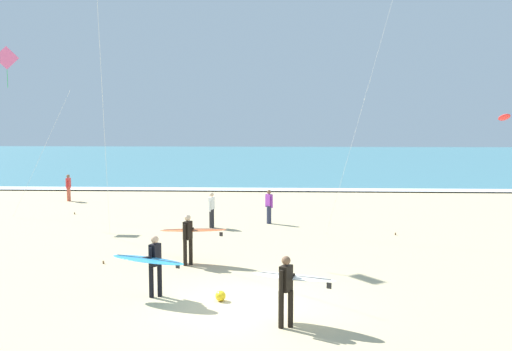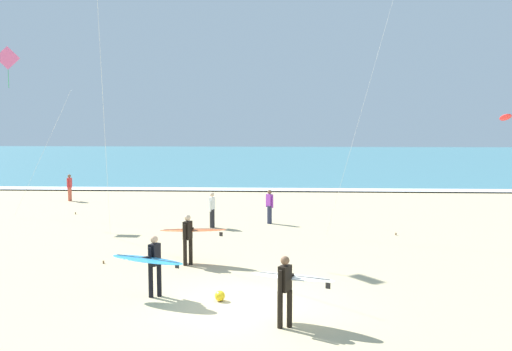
{
  "view_description": "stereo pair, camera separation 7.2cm",
  "coord_description": "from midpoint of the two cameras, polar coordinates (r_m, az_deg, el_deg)",
  "views": [
    {
      "loc": [
        1.04,
        -14.32,
        4.85
      ],
      "look_at": [
        0.23,
        4.94,
        2.92
      ],
      "focal_mm": 39.57,
      "sensor_mm": 36.0,
      "label": 1
    },
    {
      "loc": [
        1.11,
        -14.31,
        4.85
      ],
      "look_at": [
        0.23,
        4.94,
        2.92
      ],
      "focal_mm": 39.57,
      "sensor_mm": 36.0,
      "label": 2
    }
  ],
  "objects": [
    {
      "name": "ground_plane",
      "position": [
        15.15,
        -1.84,
        -12.95
      ],
      "size": [
        160.0,
        160.0,
        0.0
      ],
      "primitive_type": "plane",
      "color": "#CCB789"
    },
    {
      "name": "ocean_water",
      "position": [
        67.96,
        1.49,
        1.66
      ],
      "size": [
        160.0,
        60.0,
        0.08
      ],
      "primitive_type": "cube",
      "color": "teal",
      "rests_on": "ground"
    },
    {
      "name": "shoreline_foam",
      "position": [
        38.39,
        0.78,
        -1.41
      ],
      "size": [
        160.0,
        1.64,
        0.01
      ],
      "primitive_type": "cube",
      "color": "white",
      "rests_on": "ocean_water"
    },
    {
      "name": "surfer_lead",
      "position": [
        19.08,
        -6.79,
        -5.81
      ],
      "size": [
        2.53,
        1.21,
        1.71
      ],
      "color": "black",
      "rests_on": "ground"
    },
    {
      "name": "surfer_trailing",
      "position": [
        15.6,
        -10.65,
        -8.48
      ],
      "size": [
        2.24,
        1.27,
        1.71
      ],
      "color": "black",
      "rests_on": "ground"
    },
    {
      "name": "surfer_third",
      "position": [
        13.46,
        3.23,
        -10.71
      ],
      "size": [
        2.18,
        1.49,
        1.71
      ],
      "color": "black",
      "rests_on": "ground"
    },
    {
      "name": "kite_diamond_rose_high",
      "position": [
        29.95,
        -23.75,
        10.22
      ],
      "size": [
        3.13,
        1.51,
        8.32
      ],
      "color": "pink",
      "rests_on": "ground"
    },
    {
      "name": "bystander_purple_top",
      "position": [
        26.24,
        1.24,
        -3.13
      ],
      "size": [
        0.36,
        0.39,
        1.59
      ],
      "color": "#2D334C",
      "rests_on": "ground"
    },
    {
      "name": "bystander_white_top",
      "position": [
        25.33,
        -4.59,
        -3.47
      ],
      "size": [
        0.26,
        0.49,
        1.59
      ],
      "color": "black",
      "rests_on": "ground"
    },
    {
      "name": "bystander_red_top",
      "position": [
        35.22,
        -18.48,
        -1.16
      ],
      "size": [
        0.22,
        0.5,
        1.59
      ],
      "color": "#D8593F",
      "rests_on": "ground"
    },
    {
      "name": "beach_ball",
      "position": [
        15.43,
        -3.74,
        -12.06
      ],
      "size": [
        0.28,
        0.28,
        0.28
      ],
      "primitive_type": "sphere",
      "color": "yellow",
      "rests_on": "ground"
    }
  ]
}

